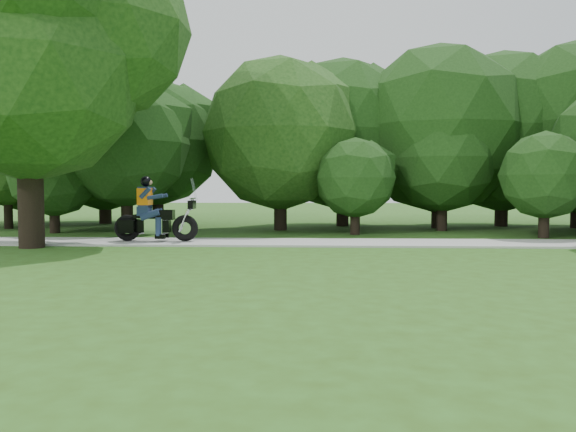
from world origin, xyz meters
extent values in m
plane|color=#2F4E16|center=(0.00, 0.00, 0.00)|extent=(100.00, 100.00, 0.00)
cube|color=#AAAAA4|center=(0.00, 8.00, 0.03)|extent=(60.00, 2.20, 0.06)
cylinder|color=black|center=(-12.14, 11.37, 0.58)|extent=(0.36, 0.36, 1.15)
sphere|color=#173710|center=(-12.14, 11.37, 2.22)|extent=(3.29, 3.29, 3.29)
cylinder|color=black|center=(2.25, 13.12, 0.72)|extent=(0.41, 0.41, 1.43)
sphere|color=#173710|center=(2.25, 13.12, 2.77)|extent=(4.11, 4.11, 4.11)
cylinder|color=black|center=(-9.17, 14.43, 0.90)|extent=(0.46, 0.46, 1.80)
sphere|color=#173710|center=(-9.17, 14.43, 3.51)|extent=(5.27, 5.27, 5.27)
cylinder|color=black|center=(-3.98, 13.12, 0.90)|extent=(0.50, 0.50, 1.80)
sphere|color=#193F12|center=(-3.98, 13.12, 3.76)|extent=(6.02, 6.02, 6.02)
cylinder|color=black|center=(-12.27, 16.69, 0.90)|extent=(0.56, 0.56, 1.80)
sphere|color=#173710|center=(-12.27, 16.69, 4.11)|extent=(7.12, 7.12, 7.12)
cylinder|color=black|center=(-15.77, 16.19, 0.90)|extent=(0.56, 0.56, 1.80)
sphere|color=#173710|center=(-15.77, 16.19, 4.16)|extent=(7.27, 7.27, 7.27)
cylinder|color=black|center=(-1.21, 11.22, 0.54)|extent=(0.34, 0.34, 1.07)
sphere|color=#173710|center=(-1.21, 11.22, 2.00)|extent=(2.86, 2.86, 2.86)
cylinder|color=black|center=(-9.62, 11.88, 0.87)|extent=(0.44, 0.44, 1.74)
sphere|color=#173710|center=(-9.62, 11.88, 3.27)|extent=(4.72, 4.72, 4.72)
cylinder|color=black|center=(-14.97, 13.33, 0.69)|extent=(0.34, 0.34, 1.39)
sphere|color=#193F12|center=(-14.97, 13.33, 2.27)|extent=(2.71, 2.71, 2.71)
cylinder|color=black|center=(2.43, 14.59, 0.90)|extent=(0.55, 0.55, 1.80)
sphere|color=#173710|center=(2.43, 14.59, 4.05)|extent=(6.93, 6.93, 6.93)
cylinder|color=black|center=(5.36, 15.75, 0.90)|extent=(0.54, 0.54, 1.80)
sphere|color=#173710|center=(5.36, 15.75, 4.03)|extent=(6.87, 6.87, 6.87)
cylinder|color=black|center=(4.90, 10.14, 0.56)|extent=(0.35, 0.35, 1.12)
sphere|color=#173710|center=(4.90, 10.14, 2.07)|extent=(2.92, 2.92, 2.92)
cylinder|color=black|center=(-1.44, 15.55, 0.90)|extent=(0.53, 0.53, 1.80)
sphere|color=#173710|center=(-1.44, 15.55, 3.92)|extent=(6.54, 6.54, 6.54)
cylinder|color=black|center=(-10.50, 6.50, 2.10)|extent=(0.68, 0.68, 4.20)
sphere|color=#193F12|center=(-10.50, 6.50, 5.00)|extent=(6.40, 6.40, 6.40)
sphere|color=#193F12|center=(-8.74, 7.30, 6.20)|extent=(5.12, 5.12, 5.12)
torus|color=black|center=(-8.28, 7.91, 0.46)|extent=(0.80, 0.24, 0.79)
torus|color=black|center=(-6.52, 7.89, 0.46)|extent=(0.80, 0.24, 0.79)
cube|color=black|center=(-7.61, 7.90, 0.51)|extent=(1.27, 0.29, 0.36)
cube|color=silver|center=(-7.43, 7.90, 0.51)|extent=(0.55, 0.39, 0.45)
cube|color=black|center=(-7.15, 7.89, 0.85)|extent=(0.59, 0.35, 0.29)
cube|color=black|center=(-7.75, 7.90, 0.81)|extent=(0.59, 0.37, 0.11)
cylinder|color=silver|center=(-6.47, 7.88, 0.85)|extent=(0.45, 0.06, 1.02)
cylinder|color=silver|center=(-6.28, 7.88, 1.34)|extent=(0.05, 0.73, 0.04)
cube|color=black|center=(-8.22, 7.65, 0.51)|extent=(0.48, 0.14, 0.39)
cube|color=black|center=(-8.22, 8.15, 0.51)|extent=(0.48, 0.14, 0.39)
cube|color=navy|center=(-7.75, 7.90, 0.97)|extent=(0.35, 0.43, 0.27)
cube|color=navy|center=(-7.73, 7.90, 1.38)|extent=(0.30, 0.48, 0.64)
cube|color=orange|center=(-7.73, 7.90, 1.40)|extent=(0.33, 0.53, 0.50)
sphere|color=black|center=(-7.69, 7.90, 1.85)|extent=(0.32, 0.32, 0.32)
camera|label=1|loc=(-2.67, -8.66, 1.70)|focal=35.00mm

